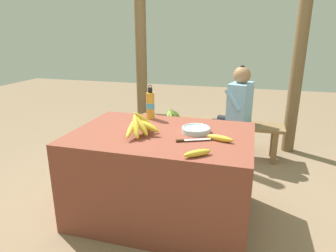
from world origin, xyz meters
The scene contains 13 objects.
ground_plane centered at (0.00, 0.00, 0.00)m, with size 12.00×12.00×0.00m, color #846B51.
market_counter centered at (0.00, 0.00, 0.35)m, with size 1.35×0.92×0.70m.
banana_bunch_ripe centered at (-0.14, -0.09, 0.78)m, with size 0.22×0.38×0.18m.
serving_bowl centered at (0.25, 0.08, 0.72)m, with size 0.22×0.22×0.04m.
water_bottle centered at (-0.21, 0.34, 0.82)m, with size 0.07×0.07×0.30m.
loose_banana_front centered at (0.34, -0.37, 0.72)m, with size 0.17×0.15×0.04m.
loose_banana_side centered at (0.44, -0.07, 0.72)m, with size 0.20×0.10×0.04m.
knife centered at (0.23, -0.13, 0.71)m, with size 0.23×0.12×0.02m.
wooden_bench centered at (0.15, 1.38, 0.34)m, with size 1.74×0.32×0.40m.
seated_vendor centered at (0.47, 1.36, 0.62)m, with size 0.46×0.43×1.08m.
banana_bunch_green centered at (-0.29, 1.38, 0.47)m, with size 0.18×0.33×0.14m.
support_post_near centered at (-0.81, 1.74, 1.34)m, with size 0.15×0.15×2.68m.
support_post_far centered at (1.11, 1.74, 1.34)m, with size 0.15×0.15×2.68m.
Camera 1 is at (0.63, -2.04, 1.43)m, focal length 32.00 mm.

